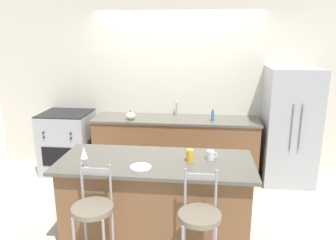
{
  "coord_description": "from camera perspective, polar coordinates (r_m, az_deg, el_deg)",
  "views": [
    {
      "loc": [
        0.41,
        -4.44,
        2.16
      ],
      "look_at": [
        -0.02,
        -0.49,
        1.11
      ],
      "focal_mm": 35.0,
      "sensor_mm": 36.0,
      "label": 1
    }
  ],
  "objects": [
    {
      "name": "ground_plane",
      "position": [
        4.95,
        0.89,
        -11.01
      ],
      "size": [
        18.0,
        18.0,
        0.0
      ],
      "primitive_type": "plane",
      "color": "beige"
    },
    {
      "name": "wall_back",
      "position": [
        5.2,
        1.66,
        5.88
      ],
      "size": [
        6.0,
        0.07,
        2.7
      ],
      "color": "beige",
      "rests_on": "ground_plane"
    },
    {
      "name": "back_counter",
      "position": [
        5.12,
        1.3,
        -4.58
      ],
      "size": [
        2.51,
        0.66,
        0.91
      ],
      "color": "brown",
      "rests_on": "ground_plane"
    },
    {
      "name": "sink_faucet",
      "position": [
        5.14,
        1.53,
        2.38
      ],
      "size": [
        0.02,
        0.13,
        0.22
      ],
      "color": "#ADAFB5",
      "rests_on": "back_counter"
    },
    {
      "name": "kitchen_island",
      "position": [
        3.55,
        -2.1,
        -13.81
      ],
      "size": [
        1.99,
        0.84,
        0.91
      ],
      "color": "brown",
      "rests_on": "ground_plane"
    },
    {
      "name": "refrigerator",
      "position": [
        5.09,
        20.38,
        -1.01
      ],
      "size": [
        0.72,
        0.72,
        1.7
      ],
      "color": "#ADAFB5",
      "rests_on": "ground_plane"
    },
    {
      "name": "oven_range",
      "position": [
        5.47,
        -17.03,
        -3.68
      ],
      "size": [
        0.75,
        0.71,
        0.96
      ],
      "color": "#ADAFB5",
      "rests_on": "ground_plane"
    },
    {
      "name": "bar_stool_near",
      "position": [
        3.07,
        -12.82,
        -16.58
      ],
      "size": [
        0.36,
        0.36,
        1.05
      ],
      "color": "#99999E",
      "rests_on": "ground_plane"
    },
    {
      "name": "bar_stool_far",
      "position": [
        2.91,
        5.48,
        -18.12
      ],
      "size": [
        0.36,
        0.36,
        1.05
      ],
      "color": "#99999E",
      "rests_on": "ground_plane"
    },
    {
      "name": "dinner_plate",
      "position": [
        3.19,
        -4.81,
        -8.15
      ],
      "size": [
        0.21,
        0.21,
        0.02
      ],
      "color": "white",
      "rests_on": "kitchen_island"
    },
    {
      "name": "wine_glass",
      "position": [
        3.21,
        -14.43,
        -5.6
      ],
      "size": [
        0.07,
        0.07,
        0.22
      ],
      "color": "white",
      "rests_on": "kitchen_island"
    },
    {
      "name": "coffee_mug",
      "position": [
        3.39,
        7.45,
        -6.08
      ],
      "size": [
        0.11,
        0.08,
        0.09
      ],
      "color": "white",
      "rests_on": "kitchen_island"
    },
    {
      "name": "tumbler_cup",
      "position": [
        3.31,
        3.86,
        -6.22
      ],
      "size": [
        0.07,
        0.07,
        0.13
      ],
      "color": "gold",
      "rests_on": "kitchen_island"
    },
    {
      "name": "pumpkin_decoration",
      "position": [
        4.91,
        -6.54,
        0.74
      ],
      "size": [
        0.15,
        0.15,
        0.14
      ],
      "color": "beige",
      "rests_on": "back_counter"
    },
    {
      "name": "soap_bottle",
      "position": [
        4.84,
        7.78,
        0.66
      ],
      "size": [
        0.04,
        0.04,
        0.18
      ],
      "color": "teal",
      "rests_on": "back_counter"
    }
  ]
}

